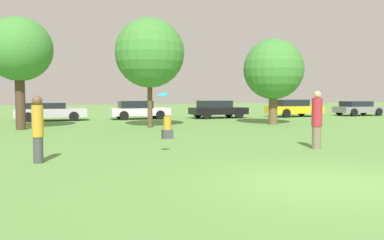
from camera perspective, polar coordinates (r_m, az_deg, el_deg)
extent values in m
plane|color=#5B8E42|center=(8.45, 17.80, -8.43)|extent=(120.00, 120.00, 0.00)
cylinder|color=#3F3F47|center=(10.96, -20.84, -3.98)|extent=(0.24, 0.24, 0.66)
cylinder|color=#BF8C26|center=(10.89, -20.93, -0.14)|extent=(0.28, 0.28, 0.81)
sphere|color=brown|center=(10.87, -20.99, 2.59)|extent=(0.25, 0.25, 0.25)
cylinder|color=#726651|center=(13.44, 17.13, -2.37)|extent=(0.28, 0.28, 0.73)
cylinder|color=#A52633|center=(13.38, 17.20, 1.08)|extent=(0.33, 0.33, 0.89)
sphere|color=tan|center=(13.37, 17.24, 3.43)|extent=(0.23, 0.23, 0.23)
cylinder|color=#19B2D8|center=(11.10, -4.15, 3.59)|extent=(0.29, 0.28, 0.15)
cube|color=#3F3F47|center=(15.89, -3.48, -2.00)|extent=(0.40, 0.34, 0.34)
cylinder|color=#BF8C26|center=(15.85, -3.48, -0.46)|extent=(0.30, 0.30, 0.52)
sphere|color=beige|center=(15.83, -3.49, 0.83)|extent=(0.22, 0.22, 0.22)
cylinder|color=#473323|center=(21.36, -23.05, 2.79)|extent=(0.46, 0.46, 3.03)
ellipsoid|color=#3D7F33|center=(21.47, -23.21, 9.19)|extent=(3.19, 3.19, 3.08)
cylinder|color=brown|center=(21.05, -5.94, 2.83)|extent=(0.25, 0.25, 2.86)
sphere|color=#3D7F33|center=(21.15, -5.99, 9.38)|extent=(3.57, 3.57, 3.57)
cylinder|color=brown|center=(23.53, 11.34, 2.06)|extent=(0.49, 0.49, 2.20)
sphere|color=#3D7F33|center=(23.56, 11.41, 7.03)|extent=(3.42, 3.42, 3.42)
cube|color=#B2B2B7|center=(27.71, -19.21, 0.98)|extent=(4.45, 1.81, 0.54)
cube|color=black|center=(27.69, -19.91, 1.91)|extent=(2.46, 1.55, 0.37)
cylinder|color=black|center=(28.59, -16.47, 0.67)|extent=(0.62, 0.18, 0.61)
cylinder|color=black|center=(26.91, -16.29, 0.49)|extent=(0.62, 0.18, 0.61)
cylinder|color=black|center=(28.59, -21.94, 0.55)|extent=(0.62, 0.18, 0.61)
cylinder|color=black|center=(26.91, -22.10, 0.37)|extent=(0.62, 0.18, 0.61)
cube|color=silver|center=(28.16, -7.38, 1.17)|extent=(4.05, 1.84, 0.51)
cube|color=black|center=(28.08, -7.99, 2.18)|extent=(2.24, 1.58, 0.49)
cylinder|color=black|center=(29.29, -5.35, 0.89)|extent=(0.62, 0.21, 0.62)
cylinder|color=black|center=(27.61, -4.49, 0.72)|extent=(0.62, 0.21, 0.62)
cylinder|color=black|center=(28.79, -10.15, 0.79)|extent=(0.62, 0.21, 0.62)
cylinder|color=black|center=(27.09, -9.57, 0.62)|extent=(0.62, 0.21, 0.62)
cube|color=black|center=(29.19, 3.72, 1.30)|extent=(4.04, 1.92, 0.48)
cube|color=black|center=(29.06, 3.19, 2.26)|extent=(2.24, 1.65, 0.50)
cylinder|color=black|center=(30.52, 5.20, 1.04)|extent=(0.66, 0.19, 0.66)
cylinder|color=black|center=(28.89, 6.68, 0.87)|extent=(0.66, 0.19, 0.66)
cylinder|color=black|center=(29.59, 0.83, 0.97)|extent=(0.66, 0.19, 0.66)
cylinder|color=black|center=(27.90, 2.11, 0.80)|extent=(0.66, 0.19, 0.66)
cube|color=gold|center=(31.80, 14.20, 1.44)|extent=(4.17, 1.95, 0.55)
cube|color=black|center=(31.61, 13.75, 2.37)|extent=(2.31, 1.68, 0.48)
cylinder|color=black|center=(33.28, 15.16, 1.14)|extent=(0.65, 0.22, 0.65)
cylinder|color=black|center=(31.78, 17.03, 0.99)|extent=(0.65, 0.22, 0.65)
cylinder|color=black|center=(31.90, 11.37, 1.09)|extent=(0.65, 0.22, 0.65)
cylinder|color=black|center=(30.34, 13.14, 0.93)|extent=(0.65, 0.22, 0.65)
cube|color=slate|center=(35.07, 22.45, 1.39)|extent=(3.95, 1.78, 0.48)
cube|color=black|center=(34.86, 22.11, 2.13)|extent=(2.19, 1.53, 0.42)
cylinder|color=black|center=(36.50, 22.99, 1.16)|extent=(0.62, 0.22, 0.62)
cylinder|color=black|center=(35.29, 24.81, 1.04)|extent=(0.62, 0.22, 0.62)
cylinder|color=black|center=(34.92, 20.05, 1.13)|extent=(0.62, 0.22, 0.62)
cylinder|color=black|center=(33.65, 21.85, 1.00)|extent=(0.62, 0.22, 0.62)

